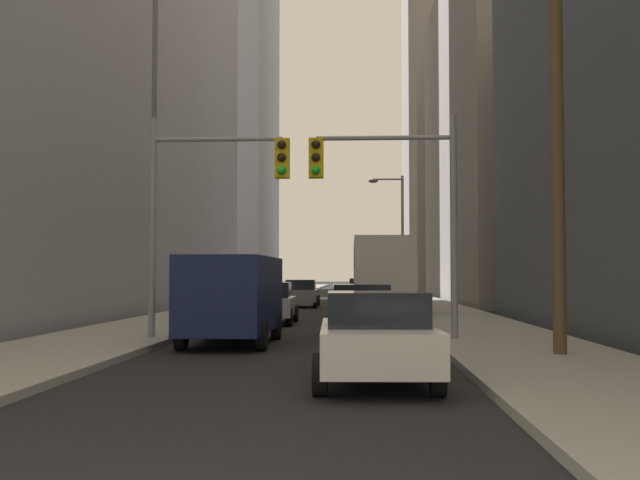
{
  "coord_description": "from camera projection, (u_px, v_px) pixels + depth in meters",
  "views": [
    {
      "loc": [
        1.45,
        -4.41,
        1.8
      ],
      "look_at": [
        0.0,
        26.4,
        3.17
      ],
      "focal_mm": 43.99,
      "sensor_mm": 36.0,
      "label": 1
    }
  ],
  "objects": [
    {
      "name": "building_right_mid_block",
      "position": [
        625.0,
        131.0,
        53.67
      ],
      "size": [
        24.77,
        29.92,
        23.24
      ],
      "primitive_type": "cube",
      "color": "gray",
      "rests_on": "ground"
    },
    {
      "name": "sedan_silver",
      "position": [
        269.0,
        303.0,
        28.63
      ],
      "size": [
        1.95,
        4.25,
        1.52
      ],
      "color": "#B7BABF",
      "rests_on": "ground"
    },
    {
      "name": "building_left_far_tower",
      "position": [
        197.0,
        79.0,
        92.75
      ],
      "size": [
        17.49,
        21.32,
        50.04
      ],
      "primitive_type": "cube",
      "color": "#93939E",
      "rests_on": "ground"
    },
    {
      "name": "traffic_signal_near_right",
      "position": [
        390.0,
        189.0,
        20.54
      ],
      "size": [
        3.88,
        0.44,
        6.0
      ],
      "color": "gray",
      "rests_on": "ground"
    },
    {
      "name": "utility_pole_right",
      "position": [
        557.0,
        113.0,
        16.5
      ],
      "size": [
        2.2,
        0.28,
        9.87
      ],
      "color": "brown",
      "rests_on": "ground"
    },
    {
      "name": "sedan_white",
      "position": [
        376.0,
        337.0,
        12.87
      ],
      "size": [
        1.95,
        4.25,
        1.52
      ],
      "color": "white",
      "rests_on": "ground"
    },
    {
      "name": "city_bus",
      "position": [
        380.0,
        272.0,
        37.1
      ],
      "size": [
        2.67,
        11.52,
        3.4
      ],
      "color": "silver",
      "rests_on": "ground"
    },
    {
      "name": "cargo_van_navy",
      "position": [
        233.0,
        295.0,
        20.18
      ],
      "size": [
        2.16,
        5.24,
        2.26
      ],
      "color": "#141E4C",
      "rests_on": "ground"
    },
    {
      "name": "sidewalk_left",
      "position": [
        260.0,
        299.0,
        54.53
      ],
      "size": [
        3.82,
        160.0,
        0.15
      ],
      "primitive_type": "cube",
      "color": "#9E9E99",
      "rests_on": "ground"
    },
    {
      "name": "traffic_signal_near_left",
      "position": [
        212.0,
        190.0,
        20.76
      ],
      "size": [
        3.74,
        0.44,
        6.0
      ],
      "color": "gray",
      "rests_on": "ground"
    },
    {
      "name": "sidewalk_right",
      "position": [
        413.0,
        300.0,
        54.04
      ],
      "size": [
        3.82,
        160.0,
        0.15
      ],
      "primitive_type": "cube",
      "color": "#9E9E99",
      "rests_on": "ground"
    },
    {
      "name": "sedan_grey",
      "position": [
        301.0,
        293.0,
        43.33
      ],
      "size": [
        1.95,
        4.23,
        1.52
      ],
      "color": "slate",
      "rests_on": "ground"
    },
    {
      "name": "street_lamp_right",
      "position": [
        397.0,
        228.0,
        45.0
      ],
      "size": [
        2.03,
        0.32,
        7.5
      ],
      "color": "gray",
      "rests_on": "ground"
    },
    {
      "name": "sedan_black",
      "position": [
        360.0,
        288.0,
        58.73
      ],
      "size": [
        1.95,
        4.24,
        1.52
      ],
      "color": "black",
      "rests_on": "ground"
    },
    {
      "name": "sedan_maroon",
      "position": [
        361.0,
        310.0,
        22.79
      ],
      "size": [
        1.96,
        4.26,
        1.52
      ],
      "color": "maroon",
      "rests_on": "ground"
    },
    {
      "name": "building_left_mid_office",
      "position": [
        85.0,
        49.0,
        50.48
      ],
      "size": [
        15.93,
        25.01,
        32.75
      ],
      "primitive_type": "cube",
      "color": "#93939E",
      "rests_on": "ground"
    }
  ]
}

